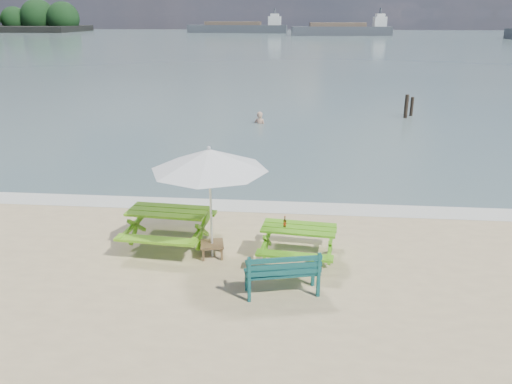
# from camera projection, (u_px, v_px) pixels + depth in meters

# --- Properties ---
(sea) EXTENTS (300.00, 300.00, 0.00)m
(sea) POSITION_uv_depth(u_px,v_px,m) (298.00, 43.00, 88.99)
(sea) COLOR slate
(sea) RESTS_ON ground
(foam_strip) EXTENTS (22.00, 0.90, 0.01)m
(foam_strip) POSITION_uv_depth(u_px,v_px,m) (259.00, 206.00, 13.63)
(foam_strip) COLOR silver
(foam_strip) RESTS_ON ground
(picnic_table_left) EXTENTS (1.91, 2.09, 0.84)m
(picnic_table_left) POSITION_uv_depth(u_px,v_px,m) (169.00, 228.00, 11.28)
(picnic_table_left) COLOR #61A418
(picnic_table_left) RESTS_ON ground
(picnic_table_right) EXTENTS (1.72, 1.87, 0.74)m
(picnic_table_right) POSITION_uv_depth(u_px,v_px,m) (298.00, 243.00, 10.63)
(picnic_table_right) COLOR #53A118
(picnic_table_right) RESTS_ON ground
(park_bench) EXTENTS (1.46, 0.77, 0.85)m
(park_bench) POSITION_uv_depth(u_px,v_px,m) (282.00, 281.00, 9.33)
(park_bench) COLOR #104645
(park_bench) RESTS_ON ground
(side_table) EXTENTS (0.58, 0.58, 0.32)m
(side_table) POSITION_uv_depth(u_px,v_px,m) (212.00, 249.00, 10.79)
(side_table) COLOR brown
(side_table) RESTS_ON ground
(patio_umbrella) EXTENTS (2.89, 2.89, 2.41)m
(patio_umbrella) POSITION_uv_depth(u_px,v_px,m) (209.00, 160.00, 10.11)
(patio_umbrella) COLOR silver
(patio_umbrella) RESTS_ON ground
(beer_bottle) EXTENTS (0.06, 0.06, 0.24)m
(beer_bottle) POSITION_uv_depth(u_px,v_px,m) (285.00, 223.00, 10.48)
(beer_bottle) COLOR brown
(beer_bottle) RESTS_ON picnic_table_right
(swimmer) EXTENTS (0.71, 0.59, 1.68)m
(swimmer) POSITION_uv_depth(u_px,v_px,m) (260.00, 129.00, 24.07)
(swimmer) COLOR tan
(swimmer) RESTS_ON ground
(mooring_pilings) EXTENTS (0.58, 0.78, 1.38)m
(mooring_pilings) POSITION_uv_depth(u_px,v_px,m) (408.00, 108.00, 25.30)
(mooring_pilings) COLOR black
(mooring_pilings) RESTS_ON ground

